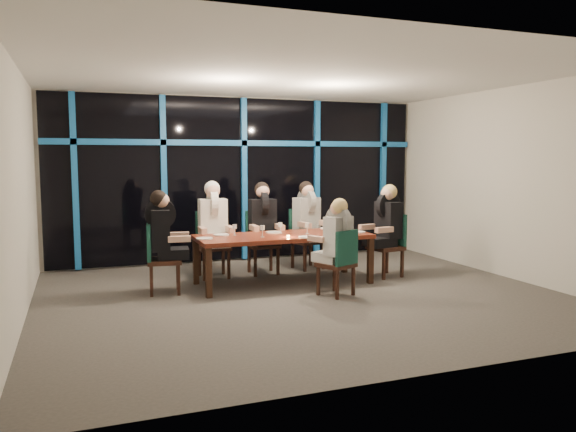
{
  "coord_description": "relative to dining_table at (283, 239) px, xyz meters",
  "views": [
    {
      "loc": [
        -2.87,
        -7.02,
        1.91
      ],
      "look_at": [
        0.0,
        0.6,
        1.05
      ],
      "focal_mm": 35.0,
      "sensor_mm": 36.0,
      "label": 1
    }
  ],
  "objects": [
    {
      "name": "room",
      "position": [
        0.0,
        -0.8,
        1.34
      ],
      "size": [
        7.04,
        7.0,
        3.02
      ],
      "color": "#544F4A",
      "rests_on": "ground"
    },
    {
      "name": "window_wall",
      "position": [
        0.01,
        2.13,
        0.87
      ],
      "size": [
        6.86,
        0.43,
        2.94
      ],
      "color": "black",
      "rests_on": "ground"
    },
    {
      "name": "dining_table",
      "position": [
        0.0,
        0.0,
        0.0
      ],
      "size": [
        2.6,
        1.0,
        0.75
      ],
      "color": "maroon",
      "rests_on": "ground"
    },
    {
      "name": "chair_far_left",
      "position": [
        -0.87,
        0.91,
        -0.1
      ],
      "size": [
        0.49,
        0.49,
        1.04
      ],
      "rotation": [
        0.0,
        0.0,
        -0.02
      ],
      "color": "#321810",
      "rests_on": "ground"
    },
    {
      "name": "chair_far_mid",
      "position": [
        -0.05,
        0.9,
        -0.11
      ],
      "size": [
        0.49,
        0.49,
        1.02
      ],
      "rotation": [
        0.0,
        0.0,
        -0.02
      ],
      "color": "#321810",
      "rests_on": "ground"
    },
    {
      "name": "chair_far_right",
      "position": [
        0.77,
        1.03,
        -0.11
      ],
      "size": [
        0.56,
        0.56,
        1.02
      ],
      "rotation": [
        0.0,
        0.0,
        0.2
      ],
      "color": "#321810",
      "rests_on": "ground"
    },
    {
      "name": "chair_end_left",
      "position": [
        -1.85,
        0.05,
        -0.13
      ],
      "size": [
        0.51,
        0.51,
        0.99
      ],
      "rotation": [
        0.0,
        0.0,
        1.44
      ],
      "color": "#321810",
      "rests_on": "ground"
    },
    {
      "name": "chair_end_right",
      "position": [
        1.8,
        -0.07,
        -0.12
      ],
      "size": [
        0.54,
        0.54,
        1.01
      ],
      "rotation": [
        0.0,
        0.0,
        4.88
      ],
      "color": "#321810",
      "rests_on": "ground"
    },
    {
      "name": "chair_near_mid",
      "position": [
        0.47,
        -1.0,
        -0.17
      ],
      "size": [
        0.56,
        0.56,
        0.92
      ],
      "rotation": [
        0.0,
        0.0,
        3.56
      ],
      "color": "#321810",
      "rests_on": "ground"
    },
    {
      "name": "diner_far_left",
      "position": [
        -0.88,
        0.82,
        0.31
      ],
      "size": [
        0.52,
        0.65,
        1.02
      ],
      "rotation": [
        0.0,
        0.0,
        -0.02
      ],
      "color": "white",
      "rests_on": "ground"
    },
    {
      "name": "diner_far_mid",
      "position": [
        -0.06,
        0.81,
        0.3
      ],
      "size": [
        0.51,
        0.64,
        1.0
      ],
      "rotation": [
        0.0,
        0.0,
        -0.02
      ],
      "color": "black",
      "rests_on": "ground"
    },
    {
      "name": "diner_far_right",
      "position": [
        0.79,
        0.95,
        0.29
      ],
      "size": [
        0.56,
        0.68,
        0.99
      ],
      "rotation": [
        0.0,
        0.0,
        0.2
      ],
      "color": "black",
      "rests_on": "ground"
    },
    {
      "name": "diner_end_left",
      "position": [
        -1.76,
        0.04,
        0.26
      ],
      "size": [
        0.65,
        0.53,
        0.96
      ],
      "rotation": [
        0.0,
        0.0,
        1.44
      ],
      "color": "black",
      "rests_on": "ground"
    },
    {
      "name": "diner_end_right",
      "position": [
        1.72,
        -0.08,
        0.28
      ],
      "size": [
        0.66,
        0.54,
        0.98
      ],
      "rotation": [
        0.0,
        0.0,
        4.88
      ],
      "color": "black",
      "rests_on": "ground"
    },
    {
      "name": "diner_near_mid",
      "position": [
        0.44,
        -0.92,
        0.2
      ],
      "size": [
        0.58,
        0.63,
        0.9
      ],
      "rotation": [
        0.0,
        0.0,
        3.56
      ],
      "color": "black",
      "rests_on": "ground"
    },
    {
      "name": "plate_far_left",
      "position": [
        -0.89,
        0.25,
        0.08
      ],
      "size": [
        0.24,
        0.24,
        0.01
      ],
      "primitive_type": "cylinder",
      "color": "white",
      "rests_on": "dining_table"
    },
    {
      "name": "plate_far_mid",
      "position": [
        -0.07,
        0.24,
        0.08
      ],
      "size": [
        0.24,
        0.24,
        0.01
      ],
      "primitive_type": "cylinder",
      "color": "white",
      "rests_on": "dining_table"
    },
    {
      "name": "plate_far_right",
      "position": [
        0.91,
        0.39,
        0.08
      ],
      "size": [
        0.24,
        0.24,
        0.01
      ],
      "primitive_type": "cylinder",
      "color": "white",
      "rests_on": "dining_table"
    },
    {
      "name": "plate_end_left",
      "position": [
        -1.21,
        -0.03,
        0.08
      ],
      "size": [
        0.24,
        0.24,
        0.01
      ],
      "primitive_type": "cylinder",
      "color": "white",
      "rests_on": "dining_table"
    },
    {
      "name": "plate_end_right",
      "position": [
        1.16,
        -0.17,
        0.08
      ],
      "size": [
        0.24,
        0.24,
        0.01
      ],
      "primitive_type": "cylinder",
      "color": "white",
      "rests_on": "dining_table"
    },
    {
      "name": "plate_near_mid",
      "position": [
        0.21,
        -0.41,
        0.08
      ],
      "size": [
        0.24,
        0.24,
        0.01
      ],
      "primitive_type": "cylinder",
      "color": "white",
      "rests_on": "dining_table"
    },
    {
      "name": "wine_bottle",
      "position": [
        0.99,
        -0.12,
        0.19
      ],
      "size": [
        0.07,
        0.07,
        0.32
      ],
      "rotation": [
        0.0,
        0.0,
        0.3
      ],
      "color": "black",
      "rests_on": "dining_table"
    },
    {
      "name": "water_pitcher",
      "position": [
        0.81,
        -0.13,
        0.17
      ],
      "size": [
        0.13,
        0.11,
        0.2
      ],
      "rotation": [
        0.0,
        0.0,
        0.38
      ],
      "color": "silver",
      "rests_on": "dining_table"
    },
    {
      "name": "tea_light",
      "position": [
        -0.02,
        -0.27,
        0.08
      ],
      "size": [
        0.05,
        0.05,
        0.03
      ],
      "primitive_type": "cylinder",
      "color": "#F8A64A",
      "rests_on": "dining_table"
    },
    {
      "name": "wine_glass_a",
      "position": [
        -0.37,
        -0.13,
        0.19
      ],
      "size": [
        0.07,
        0.07,
        0.17
      ],
      "color": "white",
      "rests_on": "dining_table"
    },
    {
      "name": "wine_glass_b",
      "position": [
        0.01,
        0.17,
        0.19
      ],
      "size": [
        0.06,
        0.06,
        0.16
      ],
      "color": "silver",
      "rests_on": "dining_table"
    },
    {
      "name": "wine_glass_c",
      "position": [
        0.37,
        -0.04,
        0.19
      ],
      "size": [
        0.06,
        0.06,
        0.16
      ],
      "color": "silver",
      "rests_on": "dining_table"
    },
    {
      "name": "wine_glass_d",
      "position": [
        -0.7,
        0.2,
        0.19
      ],
      "size": [
        0.06,
        0.06,
        0.16
      ],
      "color": "silver",
      "rests_on": "dining_table"
    },
    {
      "name": "wine_glass_e",
      "position": [
        0.97,
        0.1,
        0.19
      ],
      "size": [
        0.06,
        0.06,
        0.17
      ],
      "color": "silver",
      "rests_on": "dining_table"
    }
  ]
}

